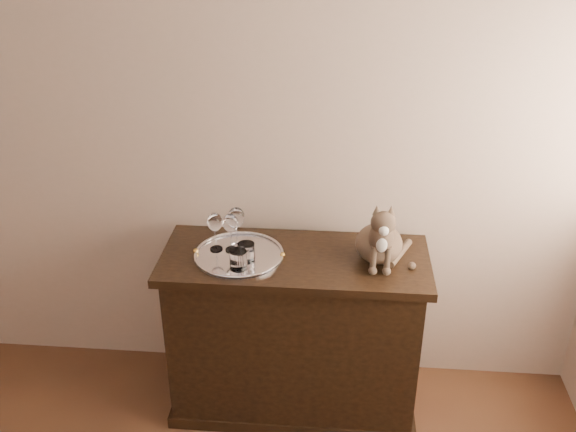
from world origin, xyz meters
name	(u,v)px	position (x,y,z in m)	size (l,w,h in m)	color
wall_back	(171,123)	(0.00, 2.25, 1.35)	(4.00, 0.10, 2.70)	#C3A892
sideboard	(294,333)	(0.60, 1.94, 0.42)	(1.20, 0.50, 0.85)	black
tray	(239,256)	(0.35, 1.92, 0.85)	(0.40, 0.40, 0.01)	silver
wine_glass_a	(215,231)	(0.24, 1.96, 0.95)	(0.07, 0.07, 0.18)	white
wine_glass_b	(237,228)	(0.33, 1.99, 0.96)	(0.08, 0.08, 0.20)	white
wine_glass_d	(231,232)	(0.31, 1.96, 0.95)	(0.07, 0.07, 0.18)	silver
tumbler_a	(246,252)	(0.39, 1.87, 0.90)	(0.08, 0.08, 0.08)	silver
tumbler_b	(238,260)	(0.37, 1.81, 0.90)	(0.08, 0.08, 0.09)	white
cat	(380,228)	(0.97, 1.95, 1.01)	(0.31, 0.29, 0.32)	brown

